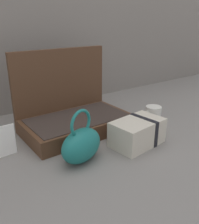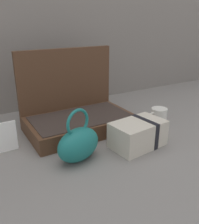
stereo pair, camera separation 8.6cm
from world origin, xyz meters
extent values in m
plane|color=slate|center=(0.00, 0.00, 0.00)|extent=(6.00, 6.00, 0.00)
cube|color=#4C301E|center=(-0.01, 0.14, 0.03)|extent=(0.47, 0.27, 0.07)
cube|color=#332823|center=(-0.01, 0.14, 0.07)|extent=(0.43, 0.24, 0.00)
cube|color=#4C301E|center=(-0.01, 0.29, 0.18)|extent=(0.47, 0.02, 0.36)
ellipsoid|color=#196B66|center=(-0.12, -0.08, 0.06)|extent=(0.20, 0.15, 0.12)
torus|color=#196B66|center=(-0.12, -0.08, 0.15)|extent=(0.10, 0.04, 0.10)
cube|color=beige|center=(0.13, -0.10, 0.05)|extent=(0.23, 0.15, 0.10)
cube|color=black|center=(0.16, -0.10, 0.05)|extent=(0.03, 0.14, 0.11)
cylinder|color=silver|center=(0.35, 0.02, 0.04)|extent=(0.08, 0.08, 0.08)
torus|color=silver|center=(0.31, 0.02, 0.04)|extent=(0.06, 0.01, 0.06)
cube|color=white|center=(-0.34, 0.12, 0.06)|extent=(0.10, 0.01, 0.12)
camera|label=1|loc=(-0.53, -0.74, 0.48)|focal=39.46mm
camera|label=2|loc=(-0.46, -0.79, 0.48)|focal=39.46mm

